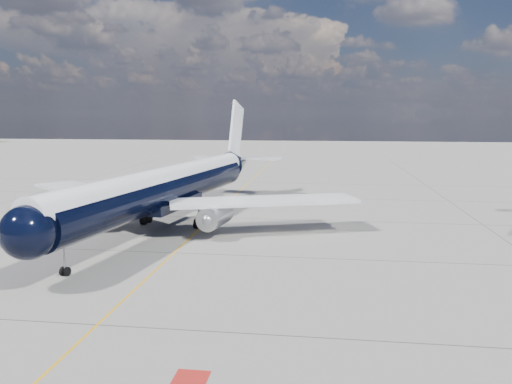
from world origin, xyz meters
TOP-DOWN VIEW (x-y plane):
  - ground at (0.00, 30.00)m, footprint 320.00×320.00m
  - taxiway_centerline at (0.00, 25.00)m, footprint 0.16×160.00m
  - red_marking at (6.80, -10.00)m, footprint 1.60×1.60m
  - main_airliner at (-3.31, 20.20)m, footprint 38.91×47.83m

SIDE VIEW (x-z plane):
  - ground at x=0.00m, z-range 0.00..0.00m
  - taxiway_centerline at x=0.00m, z-range 0.00..0.01m
  - red_marking at x=6.80m, z-range 0.00..0.01m
  - main_airliner at x=-3.31m, z-range -2.63..11.24m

